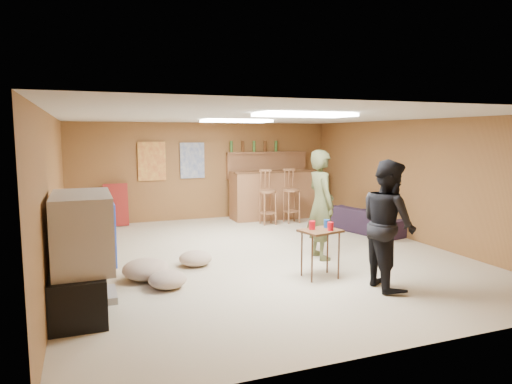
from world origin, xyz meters
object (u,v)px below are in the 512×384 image
object	(u,v)px
bar_counter	(274,195)
person_olive	(321,205)
sofa	(366,220)
tray_table	(320,254)
person_black	(388,224)
tv_body	(82,230)

from	to	relation	value
bar_counter	person_olive	bearing A→B (deg)	-101.23
sofa	tray_table	xyz separation A→B (m)	(-2.30, -2.27, 0.09)
person_olive	tray_table	bearing A→B (deg)	153.76
person_black	sofa	world-z (taller)	person_black
person_black	tv_body	bearing A→B (deg)	89.77
person_black	sofa	size ratio (longest dim) A/B	0.98
person_olive	sofa	distance (m)	2.36
tv_body	bar_counter	distance (m)	6.09
person_olive	bar_counter	bearing A→B (deg)	-8.37
tv_body	tray_table	bearing A→B (deg)	2.39
tv_body	sofa	bearing A→B (deg)	24.45
sofa	tray_table	bearing A→B (deg)	120.82
tv_body	bar_counter	world-z (taller)	tv_body
person_olive	sofa	xyz separation A→B (m)	(1.81, 1.39, -0.61)
bar_counter	tray_table	distance (m)	4.49
tv_body	sofa	distance (m)	5.83
person_olive	person_black	xyz separation A→B (m)	(0.12, -1.51, -0.04)
tray_table	person_black	bearing A→B (deg)	-46.21
person_olive	tray_table	world-z (taller)	person_olive
bar_counter	person_black	xyz separation A→B (m)	(-0.57, -4.96, 0.26)
tv_body	sofa	world-z (taller)	tv_body
person_black	sofa	distance (m)	3.41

